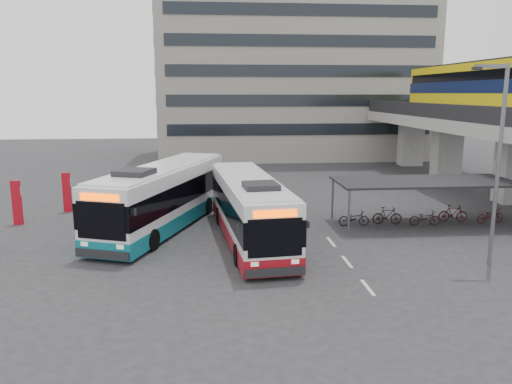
{
  "coord_description": "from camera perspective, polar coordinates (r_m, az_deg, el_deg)",
  "views": [
    {
      "loc": [
        -3.39,
        -23.7,
        7.38
      ],
      "look_at": [
        -1.02,
        3.19,
        2.0
      ],
      "focal_mm": 35.0,
      "sensor_mm": 36.0,
      "label": 1
    }
  ],
  "objects": [
    {
      "name": "road_markings",
      "position": [
        22.75,
        10.35,
        -7.84
      ],
      "size": [
        0.15,
        7.6,
        0.01
      ],
      "color": "beige",
      "rests_on": "ground"
    },
    {
      "name": "bus_teal",
      "position": [
        28.02,
        -10.54,
        -0.56
      ],
      "size": [
        6.82,
        12.76,
        3.72
      ],
      "rotation": [
        0.0,
        0.0,
        -0.35
      ],
      "color": "white",
      "rests_on": "ground"
    },
    {
      "name": "bike_shelter",
      "position": [
        29.81,
        18.59,
        -0.66
      ],
      "size": [
        10.0,
        4.0,
        2.54
      ],
      "color": "#595B60",
      "rests_on": "ground"
    },
    {
      "name": "sign_totem_north",
      "position": [
        33.43,
        -20.81,
        0.03
      ],
      "size": [
        0.54,
        0.16,
        2.5
      ],
      "rotation": [
        0.0,
        0.0,
        -0.01
      ],
      "color": "#B20B19",
      "rests_on": "ground"
    },
    {
      "name": "lamp_post",
      "position": [
        23.33,
        25.82,
        3.98
      ],
      "size": [
        1.5,
        0.37,
        8.55
      ],
      "rotation": [
        0.0,
        0.0,
        -0.14
      ],
      "color": "#595B60",
      "rests_on": "ground"
    },
    {
      "name": "pedestrian",
      "position": [
        25.41,
        1.44,
        -3.79
      ],
      "size": [
        0.38,
        0.57,
        1.55
      ],
      "primitive_type": "imported",
      "rotation": [
        0.0,
        0.0,
        1.56
      ],
      "color": "black",
      "rests_on": "ground"
    },
    {
      "name": "office_block",
      "position": [
        60.65,
        4.04,
        16.09
      ],
      "size": [
        30.0,
        15.0,
        25.0
      ],
      "primitive_type": "cube",
      "color": "gray",
      "rests_on": "ground"
    },
    {
      "name": "viaduct",
      "position": [
        41.76,
        24.49,
        8.7
      ],
      "size": [
        8.0,
        32.0,
        9.68
      ],
      "color": "gray",
      "rests_on": "ground"
    },
    {
      "name": "sign_totem_mid",
      "position": [
        31.29,
        -25.66,
        -1.03
      ],
      "size": [
        0.55,
        0.16,
        2.55
      ],
      "rotation": [
        0.0,
        0.0,
        -0.0
      ],
      "color": "#B20B19",
      "rests_on": "ground"
    },
    {
      "name": "bus_main",
      "position": [
        25.2,
        -0.74,
        -1.97
      ],
      "size": [
        3.68,
        11.92,
        3.47
      ],
      "rotation": [
        0.0,
        0.0,
        0.1
      ],
      "color": "white",
      "rests_on": "ground"
    },
    {
      "name": "ground",
      "position": [
        25.05,
        2.98,
        -5.88
      ],
      "size": [
        120.0,
        120.0,
        0.0
      ],
      "primitive_type": "plane",
      "color": "#28282B",
      "rests_on": "ground"
    }
  ]
}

